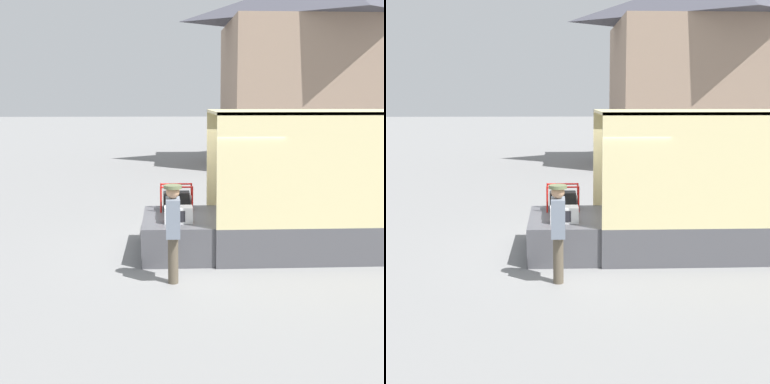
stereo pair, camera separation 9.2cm
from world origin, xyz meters
The scene contains 6 objects.
ground_plane centered at (0.00, 0.00, 0.00)m, with size 160.00×160.00×0.00m, color gray.
tailgate_deck centered at (-0.71, 0.00, 0.38)m, with size 1.41×2.27×0.76m, color #4C4C51.
microwave centered at (-0.69, -0.54, 0.92)m, with size 0.56×0.36×0.32m.
portable_generator centered at (-0.69, 0.62, 0.98)m, with size 0.71×0.46×0.57m.
worker_person centered at (-0.82, -1.91, 1.07)m, with size 0.31×0.44×1.74m.
house_backdrop centered at (6.85, 14.78, 4.56)m, with size 10.08×7.01×8.95m.
Camera 2 is at (-0.85, -10.85, 3.21)m, focal length 50.00 mm.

